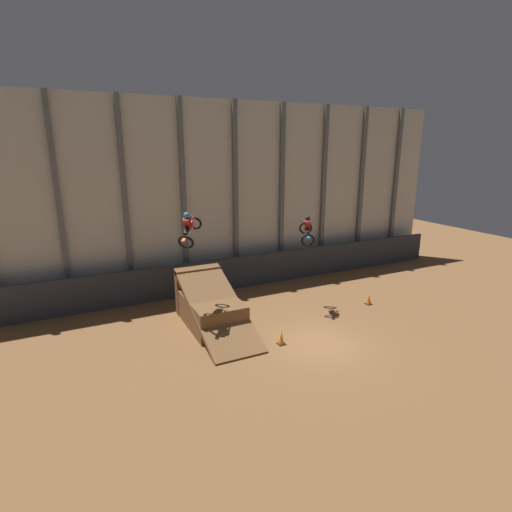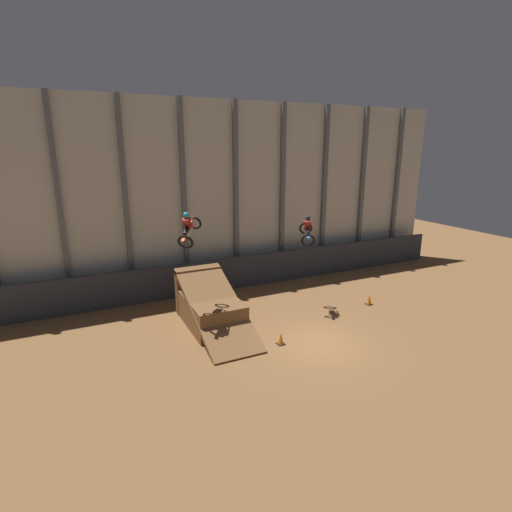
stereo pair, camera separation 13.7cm
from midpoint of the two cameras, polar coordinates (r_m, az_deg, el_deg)
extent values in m
plane|color=brown|center=(19.11, 9.17, -12.30)|extent=(60.00, 60.00, 0.00)
cube|color=beige|center=(25.85, -2.91, 8.61)|extent=(32.00, 0.12, 11.59)
cube|color=slate|center=(23.68, -26.10, 6.47)|extent=(0.28, 0.28, 11.59)
cube|color=slate|center=(23.88, -17.96, 7.34)|extent=(0.28, 0.28, 11.59)
cube|color=slate|center=(24.56, -10.09, 8.04)|extent=(0.28, 0.28, 11.59)
cube|color=slate|center=(25.66, -2.74, 8.56)|extent=(0.28, 0.28, 11.59)
cube|color=slate|center=(27.15, 3.92, 8.91)|extent=(0.28, 0.28, 11.59)
cube|color=slate|center=(28.95, 9.83, 9.12)|extent=(0.28, 0.28, 11.59)
cube|color=slate|center=(31.02, 15.01, 9.23)|extent=(0.28, 0.28, 11.59)
cube|color=slate|center=(33.30, 19.51, 9.26)|extent=(0.28, 0.28, 11.59)
cube|color=#2D333D|center=(25.76, -1.73, -2.26)|extent=(31.36, 0.20, 2.06)
cube|color=brown|center=(20.71, -6.36, -7.69)|extent=(2.44, 4.28, 1.48)
cube|color=brown|center=(22.21, -8.03, -4.77)|extent=(2.49, 0.50, 2.46)
cube|color=brown|center=(19.72, -5.51, -7.33)|extent=(2.49, 6.20, 2.65)
torus|color=black|center=(18.87, -8.63, 4.69)|extent=(0.84, 0.77, 0.70)
torus|color=black|center=(17.84, -9.83, 1.98)|extent=(0.84, 0.77, 0.70)
cube|color=#B7B7BC|center=(18.25, -9.33, 3.57)|extent=(0.49, 0.58, 0.48)
cube|color=#E54C19|center=(18.25, -9.30, 4.40)|extent=(0.45, 0.52, 0.41)
cube|color=black|center=(17.95, -9.66, 3.67)|extent=(0.45, 0.54, 0.36)
cube|color=#E54C19|center=(17.61, -10.08, 2.42)|extent=(0.32, 0.37, 0.21)
cylinder|color=#B7B7BC|center=(18.60, -8.91, 4.95)|extent=(0.10, 0.11, 0.55)
cylinder|color=black|center=(18.43, -9.08, 5.47)|extent=(0.34, 0.60, 0.04)
cube|color=maroon|center=(17.93, -9.65, 4.77)|extent=(0.51, 0.55, 0.48)
sphere|color=#2393CC|center=(17.83, -9.75, 5.78)|extent=(0.41, 0.43, 0.35)
cylinder|color=maroon|center=(18.17, -9.80, 4.24)|extent=(0.34, 0.41, 0.17)
cylinder|color=maroon|center=(18.09, -9.08, 4.22)|extent=(0.34, 0.41, 0.17)
cylinder|color=maroon|center=(18.16, -9.93, 5.29)|extent=(0.37, 0.47, 0.14)
cylinder|color=maroon|center=(18.05, -8.97, 5.27)|extent=(0.37, 0.47, 0.14)
torus|color=black|center=(22.33, 7.29, 3.96)|extent=(0.79, 0.61, 0.73)
torus|color=black|center=(21.10, 7.60, 2.23)|extent=(0.79, 0.61, 0.73)
cube|color=#B7B7BC|center=(21.61, 7.47, 3.34)|extent=(0.42, 0.60, 0.41)
cube|color=blue|center=(21.67, 7.46, 4.02)|extent=(0.40, 0.53, 0.35)
cube|color=black|center=(21.31, 7.56, 3.58)|extent=(0.40, 0.58, 0.27)
cube|color=blue|center=(20.89, 7.67, 2.72)|extent=(0.29, 0.39, 0.16)
cylinder|color=#B7B7BC|center=(22.06, 7.37, 4.31)|extent=(0.10, 0.13, 0.55)
cylinder|color=black|center=(21.92, 7.41, 4.82)|extent=(0.51, 0.48, 0.04)
cube|color=maroon|center=(21.36, 7.56, 4.49)|extent=(0.44, 0.51, 0.52)
sphere|color=black|center=(21.31, 7.59, 5.38)|extent=(0.38, 0.40, 0.32)
cylinder|color=maroon|center=(21.52, 7.18, 3.95)|extent=(0.30, 0.44, 0.24)
cylinder|color=maroon|center=(21.54, 7.82, 3.94)|extent=(0.30, 0.44, 0.24)
cylinder|color=maroon|center=(21.55, 7.08, 4.83)|extent=(0.31, 0.50, 0.12)
cylinder|color=maroon|center=(21.58, 7.93, 4.82)|extent=(0.31, 0.50, 0.12)
cube|color=black|center=(18.89, 3.77, -12.42)|extent=(0.36, 0.36, 0.03)
cone|color=orange|center=(18.76, 3.78, -11.64)|extent=(0.28, 0.28, 0.55)
cube|color=black|center=(24.16, 15.97, -6.63)|extent=(0.36, 0.36, 0.03)
cone|color=orange|center=(24.06, 16.02, -5.99)|extent=(0.28, 0.28, 0.55)
camera|label=1|loc=(0.07, -89.82, 0.05)|focal=28.00mm
camera|label=2|loc=(0.07, 90.18, -0.05)|focal=28.00mm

